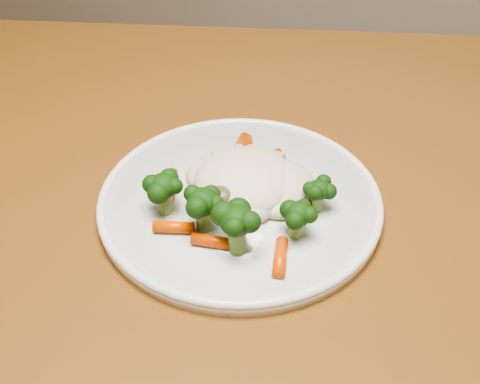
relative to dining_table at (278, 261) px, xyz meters
The scene contains 3 objects.
dining_table is the anchor object (origin of this frame).
plate 0.11m from the dining_table, 148.67° to the right, with size 0.29×0.29×0.01m, color white.
meal 0.13m from the dining_table, 137.35° to the right, with size 0.19×0.20×0.05m.
Camera 1 is at (0.38, -0.12, 1.17)m, focal length 45.00 mm.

